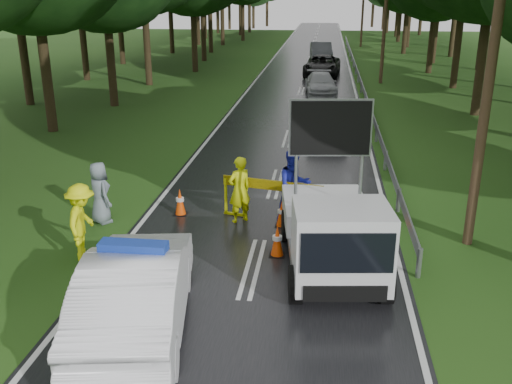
# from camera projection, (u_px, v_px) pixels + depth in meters

# --- Properties ---
(ground) EXTENTS (160.00, 160.00, 0.00)m
(ground) POSITION_uv_depth(u_px,v_px,m) (253.00, 268.00, 13.09)
(ground) COLOR #224E16
(ground) RESTS_ON ground
(road) EXTENTS (7.00, 140.00, 0.02)m
(road) POSITION_uv_depth(u_px,v_px,m) (305.00, 77.00, 41.13)
(road) COLOR black
(road) RESTS_ON ground
(guardrail) EXTENTS (0.12, 60.06, 0.70)m
(guardrail) POSITION_uv_depth(u_px,v_px,m) (357.00, 71.00, 40.22)
(guardrail) COLOR gray
(guardrail) RESTS_ON ground
(utility_pole_near) EXTENTS (1.40, 0.24, 10.00)m
(utility_pole_near) POSITION_uv_depth(u_px,v_px,m) (495.00, 36.00, 12.67)
(utility_pole_near) COLOR #4B3723
(utility_pole_near) RESTS_ON ground
(utility_pole_mid) EXTENTS (1.40, 0.24, 10.00)m
(utility_pole_mid) POSITION_uv_depth(u_px,v_px,m) (386.00, 5.00, 36.97)
(utility_pole_mid) COLOR #4B3723
(utility_pole_mid) RESTS_ON ground
(police_sedan) EXTENTS (2.52, 5.18, 1.80)m
(police_sedan) POSITION_uv_depth(u_px,v_px,m) (137.00, 291.00, 10.46)
(police_sedan) COLOR white
(police_sedan) RESTS_ON ground
(work_truck) EXTENTS (2.58, 4.82, 3.68)m
(work_truck) POSITION_uv_depth(u_px,v_px,m) (333.00, 232.00, 12.56)
(work_truck) COLOR gray
(work_truck) RESTS_ON ground
(barrier) EXTENTS (2.79, 0.68, 1.18)m
(barrier) POSITION_uv_depth(u_px,v_px,m) (272.00, 190.00, 15.45)
(barrier) COLOR #D3D80B
(barrier) RESTS_ON ground
(officer) EXTENTS (0.81, 0.78, 1.86)m
(officer) POSITION_uv_depth(u_px,v_px,m) (239.00, 190.00, 15.38)
(officer) COLOR #E1F30D
(officer) RESTS_ON ground
(civilian) EXTENTS (1.21, 1.11, 2.00)m
(civilian) POSITION_uv_depth(u_px,v_px,m) (294.00, 186.00, 15.47)
(civilian) COLOR #181EA0
(civilian) RESTS_ON ground
(bystander_left) EXTENTS (0.83, 1.28, 1.86)m
(bystander_left) POSITION_uv_depth(u_px,v_px,m) (82.00, 222.00, 13.23)
(bystander_left) COLOR #EDFB0D
(bystander_left) RESTS_ON ground
(bystander_right) EXTENTS (0.98, 0.97, 1.71)m
(bystander_right) POSITION_uv_depth(u_px,v_px,m) (100.00, 193.00, 15.38)
(bystander_right) COLOR gray
(bystander_right) RESTS_ON ground
(queue_car_first) EXTENTS (2.05, 4.53, 1.51)m
(queue_car_first) POSITION_uv_depth(u_px,v_px,m) (330.00, 117.00, 24.88)
(queue_car_first) COLOR #3E4046
(queue_car_first) RESTS_ON ground
(queue_car_second) EXTENTS (2.11, 4.50, 1.27)m
(queue_car_second) POSITION_uv_depth(u_px,v_px,m) (321.00, 84.00, 34.35)
(queue_car_second) COLOR #9A9CA1
(queue_car_second) RESTS_ON ground
(queue_car_third) EXTENTS (2.82, 5.46, 1.47)m
(queue_car_third) POSITION_uv_depth(u_px,v_px,m) (322.00, 66.00, 41.72)
(queue_car_third) COLOR black
(queue_car_third) RESTS_ON ground
(queue_car_fourth) EXTENTS (2.14, 5.14, 1.65)m
(queue_car_fourth) POSITION_uv_depth(u_px,v_px,m) (321.00, 52.00, 49.86)
(queue_car_fourth) COLOR #3E4146
(queue_car_fourth) RESTS_ON ground
(cone_near_left) EXTENTS (0.31, 0.31, 0.65)m
(cone_near_left) POSITION_uv_depth(u_px,v_px,m) (97.00, 288.00, 11.56)
(cone_near_left) COLOR black
(cone_near_left) RESTS_ON ground
(cone_center) EXTENTS (0.37, 0.37, 0.79)m
(cone_center) POSITION_uv_depth(u_px,v_px,m) (277.00, 241.00, 13.55)
(cone_center) COLOR black
(cone_center) RESTS_ON ground
(cone_far) EXTENTS (0.34, 0.34, 0.73)m
(cone_far) POSITION_uv_depth(u_px,v_px,m) (282.00, 214.00, 15.25)
(cone_far) COLOR black
(cone_far) RESTS_ON ground
(cone_left_mid) EXTENTS (0.37, 0.37, 0.78)m
(cone_left_mid) POSITION_uv_depth(u_px,v_px,m) (180.00, 202.00, 16.04)
(cone_left_mid) COLOR black
(cone_left_mid) RESTS_ON ground
(cone_right) EXTENTS (0.33, 0.33, 0.71)m
(cone_right) POSITION_uv_depth(u_px,v_px,m) (386.00, 213.00, 15.36)
(cone_right) COLOR black
(cone_right) RESTS_ON ground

